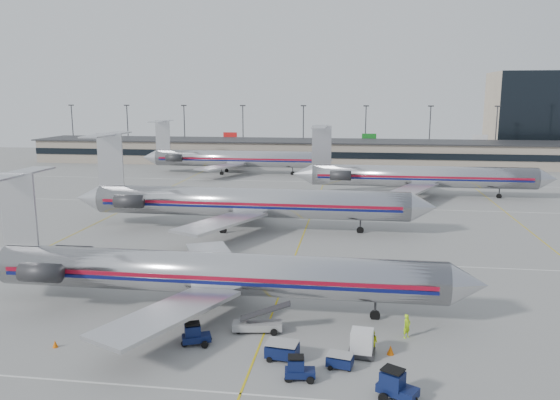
% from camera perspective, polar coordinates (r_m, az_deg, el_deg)
% --- Properties ---
extents(ground, '(260.00, 260.00, 0.00)m').
position_cam_1_polar(ground, '(51.51, 0.10, -9.51)').
color(ground, gray).
rests_on(ground, ground).
extents(apron_markings, '(160.00, 0.15, 0.02)m').
position_cam_1_polar(apron_markings, '(60.91, 1.41, -6.26)').
color(apron_markings, silver).
rests_on(apron_markings, ground).
extents(terminal, '(162.00, 17.00, 6.25)m').
position_cam_1_polar(terminal, '(146.71, 5.41, 5.01)').
color(terminal, gray).
rests_on(terminal, ground).
extents(light_mast_row, '(163.60, 0.40, 15.28)m').
position_cam_1_polar(light_mast_row, '(160.25, 5.68, 7.44)').
color(light_mast_row, '#38383D').
rests_on(light_mast_row, ground).
extents(distant_building, '(30.00, 20.00, 25.00)m').
position_cam_1_polar(distant_building, '(184.42, 25.76, 8.09)').
color(distant_building, tan).
rests_on(distant_building, ground).
extents(jet_foreground, '(44.17, 26.01, 11.56)m').
position_cam_1_polar(jet_foreground, '(46.57, -7.80, -7.48)').
color(jet_foreground, silver).
rests_on(jet_foreground, ground).
extents(jet_second_row, '(49.64, 29.23, 12.99)m').
position_cam_1_polar(jet_second_row, '(74.03, -3.94, -0.20)').
color(jet_second_row, silver).
rests_on(jet_second_row, ground).
extents(jet_third_row, '(46.51, 28.61, 12.72)m').
position_cam_1_polar(jet_third_row, '(101.40, 14.06, 2.44)').
color(jet_third_row, silver).
rests_on(jet_third_row, ground).
extents(jet_back_row, '(45.28, 27.85, 12.38)m').
position_cam_1_polar(jet_back_row, '(127.82, -4.99, 4.36)').
color(jet_back_row, silver).
rests_on(jet_back_row, ground).
extents(tug_left, '(2.30, 1.73, 1.68)m').
position_cam_1_polar(tug_left, '(41.43, -8.90, -13.74)').
color(tug_left, '#0B143D').
rests_on(tug_left, ground).
extents(tug_center, '(2.05, 1.19, 1.59)m').
position_cam_1_polar(tug_center, '(36.51, 1.91, -17.25)').
color(tug_center, '#0B143D').
rests_on(tug_center, ground).
extents(tug_right, '(2.64, 2.19, 1.93)m').
position_cam_1_polar(tug_right, '(35.11, 11.95, -18.42)').
color(tug_right, '#0B143D').
rests_on(tug_right, ground).
extents(cart_inner, '(1.89, 1.48, 0.96)m').
position_cam_1_polar(cart_inner, '(38.21, 6.28, -16.31)').
color(cart_inner, '#0B143D').
rests_on(cart_inner, ground).
extents(cart_outer, '(2.34, 1.75, 1.23)m').
position_cam_1_polar(cart_outer, '(39.01, 0.23, -15.40)').
color(cart_outer, '#0B143D').
rests_on(cart_outer, ground).
extents(uld_container, '(1.96, 1.70, 1.91)m').
position_cam_1_polar(uld_container, '(39.66, 8.55, -14.58)').
color(uld_container, '#2D2D30').
rests_on(uld_container, ground).
extents(belt_loader, '(4.60, 1.93, 2.37)m').
position_cam_1_polar(belt_loader, '(43.11, -2.27, -12.79)').
color(belt_loader, gray).
rests_on(belt_loader, ground).
extents(ramp_worker_near, '(0.78, 0.78, 1.83)m').
position_cam_1_polar(ramp_worker_near, '(43.04, 13.12, -12.71)').
color(ramp_worker_near, '#B6F116').
rests_on(ramp_worker_near, ground).
extents(ramp_worker_far, '(0.96, 0.93, 1.56)m').
position_cam_1_polar(ramp_worker_far, '(40.47, 9.66, -14.36)').
color(ramp_worker_far, '#DBF016').
rests_on(ramp_worker_far, ground).
extents(cone_right, '(0.57, 0.57, 0.68)m').
position_cam_1_polar(cone_right, '(40.49, 11.48, -15.10)').
color(cone_right, '#DA5C07').
rests_on(cone_right, ground).
extents(cone_left, '(0.51, 0.51, 0.54)m').
position_cam_1_polar(cone_left, '(43.90, -22.44, -13.72)').
color(cone_left, '#DA5C07').
rests_on(cone_left, ground).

